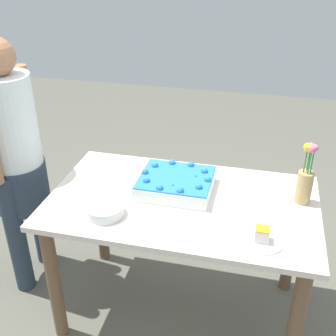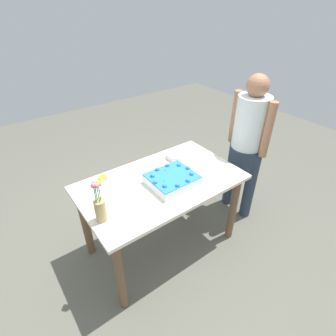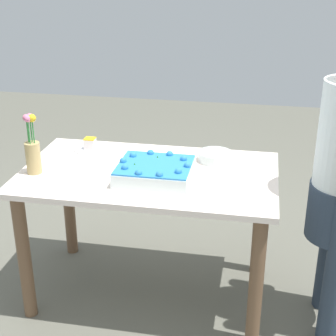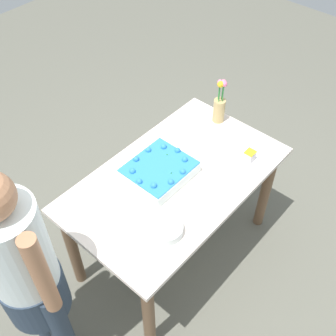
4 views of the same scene
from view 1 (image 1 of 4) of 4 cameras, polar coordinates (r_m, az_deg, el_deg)
The scene contains 8 objects.
ground_plane at distance 2.60m, azimuth 1.65°, elevation -18.38°, with size 8.00×8.00×0.00m, color #5E5D51.
dining_table at distance 2.18m, azimuth 1.88°, elevation -7.19°, with size 1.34×0.79×0.75m.
sheet_cake at distance 2.16m, azimuth 1.07°, elevation -2.05°, with size 0.37×0.33×0.10m.
serving_plate_with_slice at distance 1.87m, azimuth 12.57°, elevation -9.25°, with size 0.19×0.19×0.07m.
cake_knife at distance 2.10m, azimuth 12.04°, elevation -5.20°, with size 0.22×0.02×0.00m, color silver.
flower_vase at distance 2.13m, azimuth 18.10°, elevation -1.61°, with size 0.08×0.08×0.32m.
fruit_bowl at distance 2.01m, azimuth -8.56°, elevation -5.64°, with size 0.18×0.18×0.05m, color silver.
person_standing at distance 2.48m, azimuth -20.10°, elevation 1.76°, with size 0.31×0.45×1.49m.
Camera 1 is at (0.35, -1.73, 1.91)m, focal length 45.00 mm.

